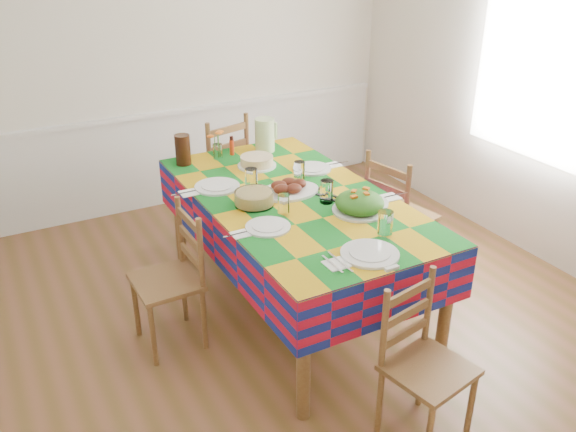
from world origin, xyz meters
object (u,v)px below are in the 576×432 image
object	(u,v)px
tea_pitcher	(183,150)
meat_platter	(289,188)
chair_far	(219,174)
green_pitcher	(265,135)
dining_table	(294,210)
chair_right	(397,217)
chair_left	(173,280)
chair_near	(423,365)

from	to	relation	value
tea_pitcher	meat_platter	bearing A→B (deg)	-62.55
meat_platter	chair_far	xyz separation A→B (m)	(0.02, 1.31, -0.36)
green_pitcher	tea_pitcher	bearing A→B (deg)	177.81
chair_far	meat_platter	bearing A→B (deg)	74.28
dining_table	chair_right	distance (m)	0.91
meat_platter	chair_far	distance (m)	1.36
tea_pitcher	chair_far	distance (m)	0.79
chair_right	chair_left	bearing A→B (deg)	77.97
meat_platter	tea_pitcher	world-z (taller)	tea_pitcher
chair_right	tea_pitcher	bearing A→B (deg)	43.16
chair_far	chair_left	xyz separation A→B (m)	(-0.89, -1.38, -0.06)
chair_near	chair_right	distance (m)	1.64
chair_far	chair_right	xyz separation A→B (m)	(0.86, -1.39, -0.02)
chair_near	chair_right	xyz separation A→B (m)	(0.88, 1.38, 0.05)
tea_pitcher	chair_near	xyz separation A→B (m)	(0.44, -2.30, -0.52)
green_pitcher	chair_near	xyz separation A→B (m)	(-0.23, -2.28, -0.53)
chair_far	chair_left	bearing A→B (deg)	42.22
chair_left	green_pitcher	bearing A→B (deg)	127.86
dining_table	chair_far	distance (m)	1.40
meat_platter	green_pitcher	distance (m)	0.86
chair_near	chair_right	world-z (taller)	chair_right
chair_left	chair_right	xyz separation A→B (m)	(1.75, -0.01, 0.04)
chair_near	tea_pitcher	bearing A→B (deg)	89.60
green_pitcher	chair_left	world-z (taller)	green_pitcher
chair_far	chair_left	distance (m)	1.64
green_pitcher	chair_far	distance (m)	0.70
chair_far	chair_left	world-z (taller)	chair_far
dining_table	tea_pitcher	xyz separation A→B (m)	(-0.44, 0.92, 0.21)
chair_far	chair_right	bearing A→B (deg)	106.92
meat_platter	green_pitcher	size ratio (longest dim) A/B	1.62
dining_table	green_pitcher	world-z (taller)	green_pitcher
dining_table	chair_right	size ratio (longest dim) A/B	2.17
chair_left	tea_pitcher	bearing A→B (deg)	153.66
dining_table	chair_left	world-z (taller)	chair_left
chair_near	chair_right	bearing A→B (deg)	46.16
chair_left	chair_right	world-z (taller)	chair_right
meat_platter	chair_near	bearing A→B (deg)	-90.11
chair_left	chair_near	bearing A→B (deg)	30.97
meat_platter	chair_right	bearing A→B (deg)	-5.38
dining_table	meat_platter	bearing A→B (deg)	94.23
chair_left	chair_right	bearing A→B (deg)	88.53
meat_platter	chair_left	xyz separation A→B (m)	(-0.87, -0.07, -0.42)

